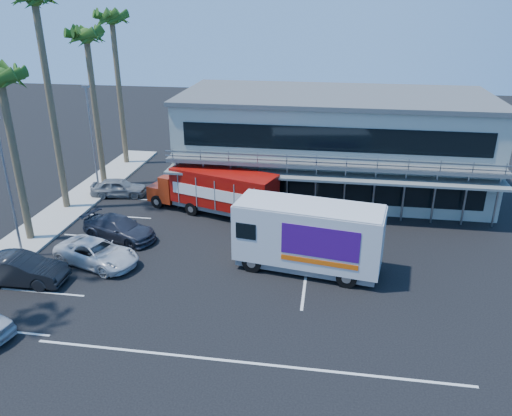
# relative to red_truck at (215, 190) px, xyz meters

# --- Properties ---
(ground) EXTENTS (120.00, 120.00, 0.00)m
(ground) POSITION_rel_red_truck_xyz_m (4.61, -8.70, -1.72)
(ground) COLOR black
(ground) RESTS_ON ground
(building) EXTENTS (22.40, 12.00, 7.30)m
(building) POSITION_rel_red_truck_xyz_m (7.61, 6.24, 1.93)
(building) COLOR #9EA698
(building) RESTS_ON ground
(curb_strip) EXTENTS (3.00, 32.00, 0.16)m
(curb_strip) POSITION_rel_red_truck_xyz_m (-10.39, -2.70, -1.64)
(curb_strip) COLOR #A5A399
(curb_strip) RESTS_ON ground
(palm_c) EXTENTS (2.80, 2.80, 10.75)m
(palm_c) POSITION_rel_red_truck_xyz_m (-10.29, -5.70, 7.49)
(palm_c) COLOR brown
(palm_c) RESTS_ON ground
(palm_d) EXTENTS (2.80, 2.80, 14.75)m
(palm_d) POSITION_rel_red_truck_xyz_m (-10.59, -0.70, 11.08)
(palm_d) COLOR brown
(palm_d) RESTS_ON ground
(palm_e) EXTENTS (2.80, 2.80, 12.25)m
(palm_e) POSITION_rel_red_truck_xyz_m (-10.09, 4.30, 8.85)
(palm_e) COLOR brown
(palm_e) RESTS_ON ground
(palm_f) EXTENTS (2.80, 2.80, 13.25)m
(palm_f) POSITION_rel_red_truck_xyz_m (-10.49, 9.80, 9.75)
(palm_f) COLOR brown
(palm_f) RESTS_ON ground
(light_pole_near) EXTENTS (0.50, 0.25, 8.09)m
(light_pole_near) POSITION_rel_red_truck_xyz_m (-9.59, -7.70, 2.78)
(light_pole_near) COLOR gray
(light_pole_near) RESTS_ON ground
(light_pole_far) EXTENTS (0.50, 0.25, 8.09)m
(light_pole_far) POSITION_rel_red_truck_xyz_m (-9.59, 2.30, 2.78)
(light_pole_far) COLOR gray
(light_pole_far) RESTS_ON ground
(red_truck) EXTENTS (9.54, 4.95, 3.14)m
(red_truck) POSITION_rel_red_truck_xyz_m (0.00, 0.00, 0.00)
(red_truck) COLOR maroon
(red_truck) RESTS_ON ground
(white_van) EXTENTS (8.05, 3.86, 3.77)m
(white_van) POSITION_rel_red_truck_xyz_m (6.61, -6.70, 0.28)
(white_van) COLOR silver
(white_van) RESTS_ON ground
(parked_car_b) EXTENTS (4.77, 1.83, 1.55)m
(parked_car_b) POSITION_rel_red_truck_xyz_m (-7.89, -10.39, -0.95)
(parked_car_b) COLOR black
(parked_car_b) RESTS_ON ground
(parked_car_c) EXTENTS (5.33, 3.68, 1.35)m
(parked_car_c) POSITION_rel_red_truck_xyz_m (-4.89, -7.90, -1.05)
(parked_car_c) COLOR silver
(parked_car_c) RESTS_ON ground
(parked_car_d) EXTENTS (5.17, 3.34, 1.39)m
(parked_car_d) POSITION_rel_red_truck_xyz_m (-4.94, -4.70, -1.03)
(parked_car_d) COLOR #292B37
(parked_car_d) RESTS_ON ground
(parked_car_e) EXTENTS (4.23, 2.25, 1.37)m
(parked_car_e) POSITION_rel_red_truck_xyz_m (-7.89, 2.10, -1.04)
(parked_car_e) COLOR slate
(parked_car_e) RESTS_ON ground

